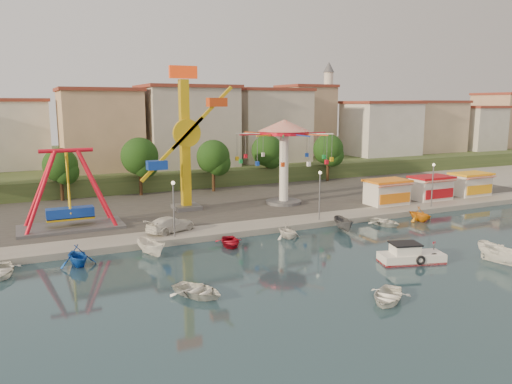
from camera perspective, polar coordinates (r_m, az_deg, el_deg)
ground at (r=39.58m, az=7.59°, el=-9.05°), size 200.00×200.00×0.00m
quay_deck at (r=96.31m, az=-12.92°, el=2.31°), size 200.00×100.00×0.60m
asphalt_pad at (r=65.77m, az=-6.77°, el=-0.77°), size 90.00×28.00×0.01m
hill_terrace at (r=101.01m, az=-13.58°, el=3.32°), size 200.00×60.00×3.00m
pirate_ship_ride at (r=52.57m, az=-20.62°, el=0.11°), size 10.00×5.00×8.00m
kamikaze_tower at (r=58.24m, az=-7.69°, el=5.60°), size 7.48×3.10×16.50m
wave_swinger at (r=61.24m, az=3.23°, el=5.65°), size 11.60×11.60×10.40m
booth_left at (r=63.61m, az=14.73°, el=0.02°), size 5.40×3.78×3.08m
booth_mid at (r=68.45m, az=19.36°, el=0.47°), size 5.40×3.78×3.08m
booth_right at (r=73.62m, az=23.31°, el=0.86°), size 5.40×3.78×3.08m
lamp_post_1 at (r=47.03m, az=-9.37°, el=-2.10°), size 0.14×0.14×5.00m
lamp_post_2 at (r=53.58m, az=7.28°, el=-0.55°), size 0.14×0.14×5.00m
lamp_post_3 at (r=63.58m, az=19.51°, el=0.62°), size 0.14×0.14×5.00m
tree_1 at (r=68.06m, az=-21.47°, el=2.88°), size 4.35×4.35×6.80m
tree_2 at (r=68.97m, az=-13.16°, el=4.00°), size 5.02×5.02×7.85m
tree_3 at (r=70.44m, az=-4.91°, el=4.05°), size 4.68×4.68×7.32m
tree_4 at (r=77.15m, az=1.28°, el=4.75°), size 4.86×4.86×7.60m
tree_5 at (r=80.62m, az=8.25°, el=4.86°), size 4.83×4.83×7.54m
building_1 at (r=82.80m, az=-26.04°, el=5.19°), size 12.33×9.01×8.63m
building_2 at (r=84.22m, az=-17.10°, el=6.72°), size 11.95×9.28×11.23m
building_3 at (r=84.38m, az=-7.39°, el=6.39°), size 12.59×10.50×9.20m
building_4 at (r=92.54m, az=-0.06°, el=6.81°), size 10.75×9.23×9.24m
building_5 at (r=97.35m, az=7.57°, el=7.46°), size 12.77×10.96×11.21m
building_6 at (r=103.00m, az=13.62°, el=7.73°), size 8.23×8.98×12.36m
building_7 at (r=114.53m, az=16.67°, el=6.90°), size 11.59×10.93×8.76m
building_8 at (r=119.83m, az=23.81°, el=7.51°), size 12.84×9.28×12.58m
building_9 at (r=132.09m, az=26.73°, el=6.72°), size 12.95×9.17×9.21m
minaret at (r=102.32m, az=8.22°, el=9.78°), size 2.80×2.80×18.00m
cabin_motorboat at (r=43.22m, az=17.20°, el=-7.08°), size 5.61×3.36×1.85m
rowboat_a at (r=34.68m, az=-6.65°, el=-11.12°), size 4.40×4.80×0.81m
rowboat_b at (r=34.70m, az=14.77°, el=-11.41°), size 4.66×4.49×0.79m
skiff at (r=45.18m, az=26.31°, el=-6.44°), size 1.78×4.56×1.75m
van at (r=49.25m, az=-9.76°, el=-3.65°), size 5.50×3.96×1.48m
moored_boat_0 at (r=42.93m, az=-27.19°, el=-7.98°), size 3.00×4.14×0.85m
moored_boat_1 at (r=42.92m, az=-19.74°, el=-6.84°), size 3.36×3.72×1.72m
moored_boat_2 at (r=43.87m, az=-11.87°, el=-6.25°), size 2.40×4.05×1.47m
moored_boat_3 at (r=46.12m, az=-2.98°, el=-5.71°), size 3.33×4.05×0.73m
moored_boat_4 at (r=48.55m, az=3.61°, el=-4.44°), size 2.94×3.25×1.50m
moored_boat_5 at (r=52.01m, az=10.00°, el=-3.64°), size 2.16×3.87×1.41m
moored_boat_6 at (r=55.31m, az=14.53°, el=-3.34°), size 3.35×4.15×0.76m
moored_boat_7 at (r=58.40m, az=18.21°, el=-2.38°), size 2.92×3.31×1.64m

